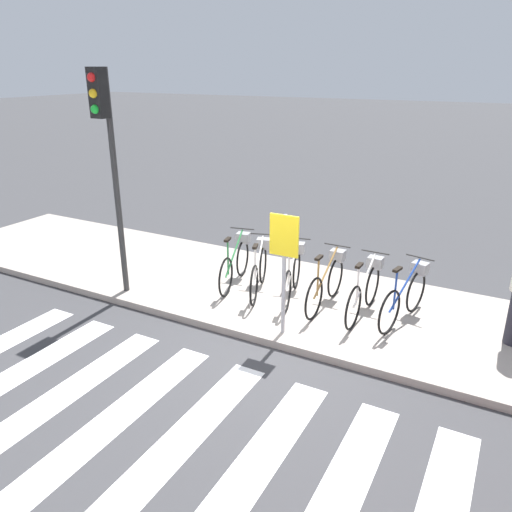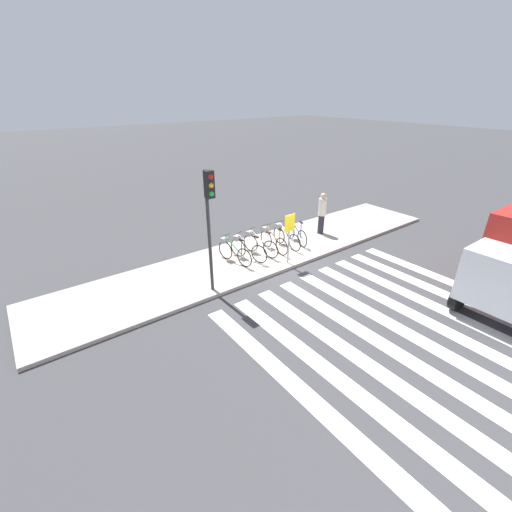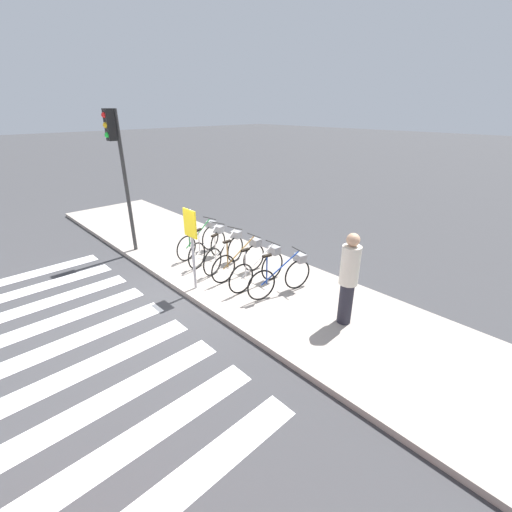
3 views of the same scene
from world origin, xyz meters
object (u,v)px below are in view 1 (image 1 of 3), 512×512
Objects in this scene: parked_bicycle_5 at (406,294)px; traffic_light at (107,138)px; parked_bicycle_1 at (260,267)px; sign_post at (284,254)px; parked_bicycle_2 at (293,272)px; parked_bicycle_4 at (366,288)px; parked_bicycle_3 at (327,280)px; parked_bicycle_0 at (236,260)px.

traffic_light reaches higher than parked_bicycle_5.
sign_post is (1.01, -1.18, 0.82)m from parked_bicycle_1.
parked_bicycle_1 is 0.86× the size of sign_post.
parked_bicycle_1 is 2.53m from parked_bicycle_5.
sign_post is at bearing -72.31° from parked_bicycle_2.
sign_post is (-0.89, -1.19, 0.82)m from parked_bicycle_4.
parked_bicycle_2 is at bearing 6.44° from parked_bicycle_1.
parked_bicycle_4 is 0.44× the size of traffic_light.
parked_bicycle_2 is 1.29m from parked_bicycle_4.
parked_bicycle_3 and parked_bicycle_4 have the same top height.
parked_bicycle_5 is at bearing 2.68° from parked_bicycle_1.
sign_post is (3.12, 0.05, -1.43)m from traffic_light.
sign_post is at bearing -39.40° from parked_bicycle_0.
traffic_light is 2.04× the size of sign_post.
parked_bicycle_4 is at bearing 17.11° from traffic_light.
parked_bicycle_0 is 3.04m from traffic_light.
parked_bicycle_3 is 0.65m from parked_bicycle_4.
sign_post reaches higher than parked_bicycle_2.
parked_bicycle_2 and parked_bicycle_3 have the same top height.
sign_post reaches higher than parked_bicycle_4.
parked_bicycle_4 and parked_bicycle_5 have the same top height.
parked_bicycle_2 is 0.87× the size of sign_post.
parked_bicycle_3 is at bearing -176.21° from parked_bicycle_5.
parked_bicycle_4 is at bearing -1.75° from parked_bicycle_3.
parked_bicycle_4 is (1.29, -0.06, 0.00)m from parked_bicycle_2.
parked_bicycle_0 is 1.03× the size of parked_bicycle_1.
parked_bicycle_4 is at bearing 53.07° from sign_post.
parked_bicycle_1 and parked_bicycle_2 have the same top height.
sign_post reaches higher than parked_bicycle_3.
parked_bicycle_1 is at bearing -10.13° from parked_bicycle_0.
traffic_light is at bearing -159.53° from parked_bicycle_3.
sign_post is at bearing 0.85° from traffic_light.
parked_bicycle_5 is 0.88× the size of sign_post.
traffic_light is at bearing -154.65° from parked_bicycle_2.
parked_bicycle_1 is 3.32m from traffic_light.
parked_bicycle_2 and parked_bicycle_5 have the same top height.
parked_bicycle_2 is 0.97× the size of parked_bicycle_4.
sign_post is (-1.51, -1.29, 0.82)m from parked_bicycle_5.
parked_bicycle_0 is 0.88× the size of sign_post.
parked_bicycle_3 is (1.79, -0.06, 0.00)m from parked_bicycle_0.
parked_bicycle_2 is at bearing 176.83° from parked_bicycle_3.
parked_bicycle_3 is at bearing 178.25° from parked_bicycle_4.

